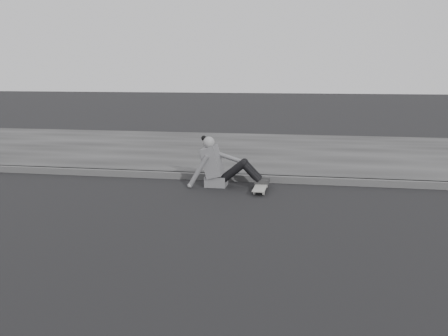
# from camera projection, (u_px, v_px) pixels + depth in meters

# --- Properties ---
(ground) EXTENTS (80.00, 80.00, 0.00)m
(ground) POSITION_uv_depth(u_px,v_px,m) (340.00, 229.00, 6.28)
(ground) COLOR black
(ground) RESTS_ON ground
(curb) EXTENTS (24.00, 0.16, 0.12)m
(curb) POSITION_uv_depth(u_px,v_px,m) (334.00, 181.00, 8.76)
(curb) COLOR #454545
(curb) RESTS_ON ground
(sidewalk) EXTENTS (24.00, 6.00, 0.12)m
(sidewalk) POSITION_uv_depth(u_px,v_px,m) (329.00, 154.00, 11.67)
(sidewalk) COLOR #323232
(sidewalk) RESTS_ON ground
(skateboard) EXTENTS (0.20, 0.78, 0.09)m
(skateboard) POSITION_uv_depth(u_px,v_px,m) (261.00, 187.00, 8.27)
(skateboard) COLOR #A6A6A0
(skateboard) RESTS_ON ground
(seated_woman) EXTENTS (1.38, 0.46, 0.88)m
(seated_woman) POSITION_uv_depth(u_px,v_px,m) (220.00, 166.00, 8.58)
(seated_woman) COLOR #5A5A5C
(seated_woman) RESTS_ON ground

